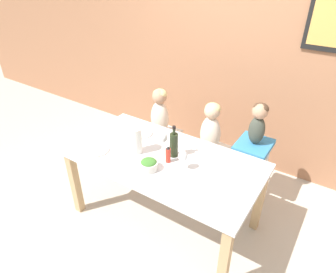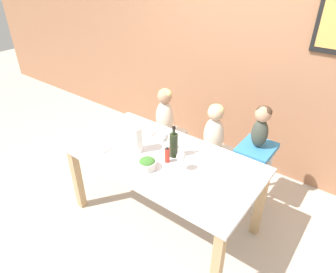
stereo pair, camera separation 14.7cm
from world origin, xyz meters
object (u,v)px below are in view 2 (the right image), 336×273
Objects in this scene: wine_glass_near at (181,157)px; salad_bowl_large at (147,164)px; paper_towel_roll at (136,139)px; dinner_plate_back_left at (144,132)px; person_child_left at (165,111)px; chair_far_center at (212,157)px; wine_bottle at (174,144)px; chair_far_left at (165,138)px; person_child_center at (214,128)px; person_baby_right at (261,124)px; chair_right_highchair at (255,160)px; wine_glass_far at (164,138)px; dinner_plate_front_left at (99,147)px.

salad_bowl_large is (-0.23, -0.15, -0.08)m from wine_glass_near.
paper_towel_roll reaches higher than dinner_plate_back_left.
salad_bowl_large is (0.52, -0.90, 0.04)m from person_child_left.
chair_far_center is 0.97m from paper_towel_roll.
wine_bottle is 1.71× the size of wine_glass_near.
chair_far_center is 2.93× the size of salad_bowl_large.
chair_far_left is at bearing 134.98° from wine_glass_near.
person_child_center is 1.33× the size of person_baby_right.
salad_bowl_large is (-0.12, -0.90, 0.04)m from person_child_center.
wine_bottle is 0.34m from paper_towel_roll.
wine_glass_near reaches higher than chair_right_highchair.
paper_towel_roll is at bearing -115.05° from chair_far_center.
person_child_left reaches higher than paper_towel_roll.
person_baby_right is 2.39× the size of wine_glass_near.
chair_right_highchair reaches higher than chair_far_center.
dinner_plate_back_left is (-0.51, -0.50, 0.01)m from person_child_center.
paper_towel_roll is at bearing -60.43° from dinner_plate_back_left.
wine_bottle reaches higher than wine_glass_far.
wine_glass_near reaches higher than dinner_plate_back_left.
person_baby_right reaches higher than dinner_plate_front_left.
person_baby_right reaches higher than paper_towel_roll.
person_child_center is at bearing 98.75° from wine_glass_near.
wine_bottle is 0.49m from dinner_plate_back_left.
paper_towel_roll is 0.29m from salad_bowl_large.
person_child_left is at bearing 180.00° from person_child_center.
dinner_plate_front_left is (-0.66, -0.94, 0.01)m from person_child_center.
paper_towel_roll is at bearing -70.07° from person_child_left.
person_child_left reaches higher than chair_far_left.
person_child_left is at bearing 132.89° from wine_bottle.
person_child_center is 0.51m from person_baby_right.
chair_far_left is 2.09× the size of dinner_plate_back_left.
chair_right_highchair is 1.11m from dinner_plate_back_left.
salad_bowl_large is at bearing -122.62° from person_baby_right.
dinner_plate_back_left is at bearing -75.88° from chair_far_left.
person_baby_right is (0.46, 0.00, 0.21)m from person_child_center.
paper_towel_roll is 1.39× the size of wine_glass_near.
chair_far_center is 2.09× the size of dinner_plate_back_left.
salad_bowl_large is (-0.58, -0.90, 0.23)m from chair_right_highchair.
wine_glass_near reaches higher than dinner_plate_front_left.
chair_far_left is at bearing 109.96° from paper_towel_roll.
dinner_plate_front_left is at bearing -166.05° from wine_glass_near.
wine_bottle reaches higher than salad_bowl_large.
chair_far_center is at bearing 44.09° from dinner_plate_back_left.
dinner_plate_front_left is at bearing -139.93° from chair_right_highchair.
person_baby_right is at bearing 0.21° from chair_far_center.
dinner_plate_back_left is at bearing -153.03° from chair_right_highchair.
chair_far_center is at bearing -90.00° from person_child_center.
chair_right_highchair is 1.28× the size of person_child_center.
chair_far_center is 1.21m from dinner_plate_front_left.
dinner_plate_back_left is (-0.97, -0.49, 0.19)m from chair_right_highchair.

